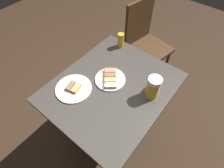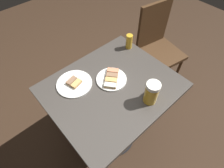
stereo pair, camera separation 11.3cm
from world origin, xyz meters
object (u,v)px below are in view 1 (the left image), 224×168
at_px(beer_glass_small, 121,40).
at_px(cafe_chair, 144,41).
at_px(plate_near, 110,79).
at_px(beer_mug, 153,87).
at_px(plate_far, 74,88).

relative_size(beer_glass_small, cafe_chair, 0.12).
bearing_deg(plate_near, beer_mug, 14.19).
relative_size(plate_near, plate_far, 0.87).
bearing_deg(plate_near, beer_glass_small, 115.96).
bearing_deg(beer_glass_small, plate_far, -87.68).
bearing_deg(cafe_chair, beer_glass_small, 13.75).
relative_size(plate_near, beer_glass_small, 1.80).
distance_m(plate_near, beer_glass_small, 0.35).
bearing_deg(beer_glass_small, plate_near, -64.04).
bearing_deg(plate_near, plate_far, -123.07).
distance_m(beer_mug, beer_glass_small, 0.49).
bearing_deg(plate_far, cafe_chair, 92.80).
relative_size(plate_near, cafe_chair, 0.22).
distance_m(beer_glass_small, cafe_chair, 0.54).
xyz_separation_m(beer_mug, beer_glass_small, (-0.42, 0.25, -0.02)).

